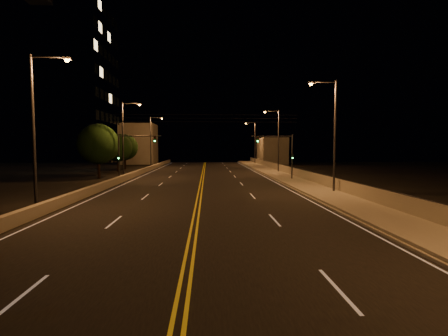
{
  "coord_description": "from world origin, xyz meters",
  "views": [
    {
      "loc": [
        0.7,
        -7.54,
        4.19
      ],
      "look_at": [
        2.0,
        18.0,
        2.5
      ],
      "focal_mm": 26.0,
      "sensor_mm": 36.0,
      "label": 1
    }
  ],
  "objects_px": {
    "streetlight_6": "(152,139)",
    "tree_1": "(118,148)",
    "streetlight_4": "(37,123)",
    "streetlight_5": "(125,135)",
    "traffic_signal_left": "(128,151)",
    "streetlight_1": "(332,130)",
    "traffic_signal_right": "(284,151)",
    "streetlight_2": "(277,137)",
    "tree_2": "(125,147)",
    "streetlight_3": "(254,140)",
    "building_tower": "(39,86)",
    "tree_0": "(98,144)"
  },
  "relations": [
    {
      "from": "traffic_signal_left",
      "to": "streetlight_2",
      "type": "bearing_deg",
      "value": 29.13
    },
    {
      "from": "tree_2",
      "to": "tree_0",
      "type": "bearing_deg",
      "value": -87.05
    },
    {
      "from": "streetlight_2",
      "to": "traffic_signal_right",
      "type": "relative_size",
      "value": 1.75
    },
    {
      "from": "streetlight_3",
      "to": "building_tower",
      "type": "height_order",
      "value": "building_tower"
    },
    {
      "from": "streetlight_1",
      "to": "traffic_signal_left",
      "type": "relative_size",
      "value": 1.75
    },
    {
      "from": "streetlight_2",
      "to": "traffic_signal_right",
      "type": "bearing_deg",
      "value": -98.0
    },
    {
      "from": "streetlight_5",
      "to": "traffic_signal_right",
      "type": "xyz_separation_m",
      "value": [
        19.89,
        -3.53,
        -2.04
      ]
    },
    {
      "from": "streetlight_3",
      "to": "traffic_signal_left",
      "type": "bearing_deg",
      "value": -119.21
    },
    {
      "from": "tree_2",
      "to": "streetlight_4",
      "type": "bearing_deg",
      "value": -83.36
    },
    {
      "from": "streetlight_1",
      "to": "streetlight_5",
      "type": "height_order",
      "value": "same"
    },
    {
      "from": "streetlight_5",
      "to": "building_tower",
      "type": "distance_m",
      "value": 27.02
    },
    {
      "from": "streetlight_4",
      "to": "streetlight_5",
      "type": "bearing_deg",
      "value": 90.0
    },
    {
      "from": "streetlight_3",
      "to": "streetlight_4",
      "type": "height_order",
      "value": "same"
    },
    {
      "from": "streetlight_1",
      "to": "traffic_signal_left",
      "type": "distance_m",
      "value": 23.26
    },
    {
      "from": "streetlight_3",
      "to": "streetlight_5",
      "type": "distance_m",
      "value": 39.17
    },
    {
      "from": "tree_0",
      "to": "tree_1",
      "type": "relative_size",
      "value": 1.13
    },
    {
      "from": "tree_1",
      "to": "tree_2",
      "type": "distance_m",
      "value": 5.38
    },
    {
      "from": "streetlight_2",
      "to": "streetlight_1",
      "type": "bearing_deg",
      "value": -90.0
    },
    {
      "from": "streetlight_1",
      "to": "building_tower",
      "type": "bearing_deg",
      "value": 142.0
    },
    {
      "from": "traffic_signal_right",
      "to": "streetlight_6",
      "type": "bearing_deg",
      "value": 129.72
    },
    {
      "from": "tree_0",
      "to": "streetlight_1",
      "type": "bearing_deg",
      "value": -32.06
    },
    {
      "from": "streetlight_5",
      "to": "building_tower",
      "type": "xyz_separation_m",
      "value": [
        -19.0,
        16.91,
        9.12
      ]
    },
    {
      "from": "traffic_signal_right",
      "to": "building_tower",
      "type": "height_order",
      "value": "building_tower"
    },
    {
      "from": "tree_2",
      "to": "streetlight_5",
      "type": "bearing_deg",
      "value": -75.78
    },
    {
      "from": "streetlight_1",
      "to": "streetlight_2",
      "type": "xyz_separation_m",
      "value": [
        0.0,
        22.5,
        0.0
      ]
    },
    {
      "from": "streetlight_5",
      "to": "tree_2",
      "type": "bearing_deg",
      "value": 104.22
    },
    {
      "from": "building_tower",
      "to": "tree_1",
      "type": "height_order",
      "value": "building_tower"
    },
    {
      "from": "streetlight_2",
      "to": "streetlight_4",
      "type": "bearing_deg",
      "value": -126.22
    },
    {
      "from": "tree_1",
      "to": "tree_2",
      "type": "relative_size",
      "value": 0.99
    },
    {
      "from": "streetlight_3",
      "to": "traffic_signal_left",
      "type": "distance_m",
      "value": 41.63
    },
    {
      "from": "streetlight_1",
      "to": "tree_2",
      "type": "height_order",
      "value": "streetlight_1"
    },
    {
      "from": "traffic_signal_left",
      "to": "tree_1",
      "type": "height_order",
      "value": "tree_1"
    },
    {
      "from": "traffic_signal_right",
      "to": "tree_1",
      "type": "distance_m",
      "value": 29.39
    },
    {
      "from": "building_tower",
      "to": "tree_2",
      "type": "distance_m",
      "value": 17.97
    },
    {
      "from": "tree_2",
      "to": "traffic_signal_left",
      "type": "bearing_deg",
      "value": -75.05
    },
    {
      "from": "streetlight_3",
      "to": "streetlight_6",
      "type": "height_order",
      "value": "same"
    },
    {
      "from": "traffic_signal_left",
      "to": "streetlight_1",
      "type": "bearing_deg",
      "value": -28.88
    },
    {
      "from": "traffic_signal_right",
      "to": "building_tower",
      "type": "distance_m",
      "value": 45.33
    },
    {
      "from": "building_tower",
      "to": "tree_0",
      "type": "xyz_separation_m",
      "value": [
        15.25,
        -15.83,
        -10.25
      ]
    },
    {
      "from": "streetlight_4",
      "to": "tree_0",
      "type": "distance_m",
      "value": 22.97
    },
    {
      "from": "streetlight_4",
      "to": "traffic_signal_right",
      "type": "relative_size",
      "value": 1.75
    },
    {
      "from": "streetlight_4",
      "to": "streetlight_5",
      "type": "height_order",
      "value": "same"
    },
    {
      "from": "streetlight_4",
      "to": "tree_2",
      "type": "bearing_deg",
      "value": 96.64
    },
    {
      "from": "streetlight_3",
      "to": "tree_2",
      "type": "xyz_separation_m",
      "value": [
        -26.12,
        -14.44,
        -1.58
      ]
    },
    {
      "from": "tree_2",
      "to": "streetlight_2",
      "type": "bearing_deg",
      "value": -21.97
    },
    {
      "from": "streetlight_5",
      "to": "streetlight_6",
      "type": "height_order",
      "value": "same"
    },
    {
      "from": "streetlight_6",
      "to": "tree_1",
      "type": "relative_size",
      "value": 1.55
    },
    {
      "from": "streetlight_2",
      "to": "tree_0",
      "type": "distance_m",
      "value": 26.13
    },
    {
      "from": "streetlight_6",
      "to": "tree_1",
      "type": "bearing_deg",
      "value": -120.74
    },
    {
      "from": "streetlight_1",
      "to": "traffic_signal_left",
      "type": "bearing_deg",
      "value": 151.12
    }
  ]
}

